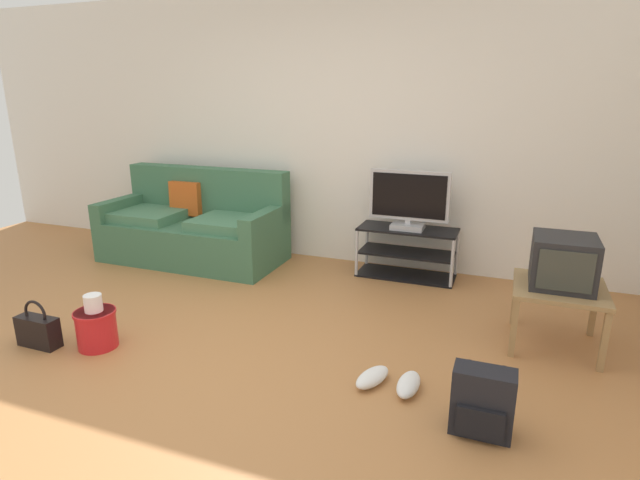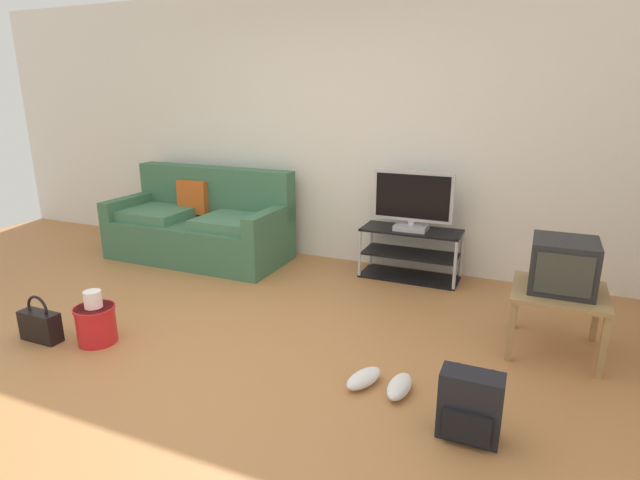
# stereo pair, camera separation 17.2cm
# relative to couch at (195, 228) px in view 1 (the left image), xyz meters

# --- Properties ---
(ground_plane) EXTENTS (9.00, 9.80, 0.02)m
(ground_plane) POSITION_rel_couch_xyz_m (1.36, -1.88, -0.35)
(ground_plane) COLOR #B27542
(wall_back) EXTENTS (9.00, 0.10, 2.70)m
(wall_back) POSITION_rel_couch_xyz_m (1.36, 0.57, 1.01)
(wall_back) COLOR silver
(wall_back) RESTS_ON ground_plane
(couch) EXTENTS (1.88, 0.87, 0.94)m
(couch) POSITION_rel_couch_xyz_m (0.00, 0.00, 0.00)
(couch) COLOR #3D6B4C
(couch) RESTS_ON ground_plane
(tv_stand) EXTENTS (0.93, 0.39, 0.48)m
(tv_stand) POSITION_rel_couch_xyz_m (2.21, 0.26, -0.10)
(tv_stand) COLOR black
(tv_stand) RESTS_ON ground_plane
(flat_tv) EXTENTS (0.74, 0.22, 0.55)m
(flat_tv) POSITION_rel_couch_xyz_m (2.21, 0.23, 0.41)
(flat_tv) COLOR #B2B2B7
(flat_tv) RESTS_ON tv_stand
(side_table) EXTENTS (0.60, 0.60, 0.45)m
(side_table) POSITION_rel_couch_xyz_m (3.48, -0.76, 0.05)
(side_table) COLOR #9E7A4C
(side_table) RESTS_ON ground_plane
(crt_tv) EXTENTS (0.41, 0.42, 0.35)m
(crt_tv) POSITION_rel_couch_xyz_m (3.48, -0.75, 0.28)
(crt_tv) COLOR #232326
(crt_tv) RESTS_ON side_table
(backpack) EXTENTS (0.31, 0.23, 0.37)m
(backpack) POSITION_rel_couch_xyz_m (3.07, -1.95, -0.16)
(backpack) COLOR black
(backpack) RESTS_ON ground_plane
(handbag) EXTENTS (0.31, 0.12, 0.35)m
(handbag) POSITION_rel_couch_xyz_m (0.10, -2.07, -0.22)
(handbag) COLOR black
(handbag) RESTS_ON ground_plane
(cleaning_bucket) EXTENTS (0.28, 0.28, 0.39)m
(cleaning_bucket) POSITION_rel_couch_xyz_m (0.49, -1.93, -0.18)
(cleaning_bucket) COLOR red
(cleaning_bucket) RESTS_ON ground_plane
(sneakers_pair) EXTENTS (0.40, 0.32, 0.09)m
(sneakers_pair) POSITION_rel_couch_xyz_m (2.53, -1.70, -0.30)
(sneakers_pair) COLOR white
(sneakers_pair) RESTS_ON ground_plane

